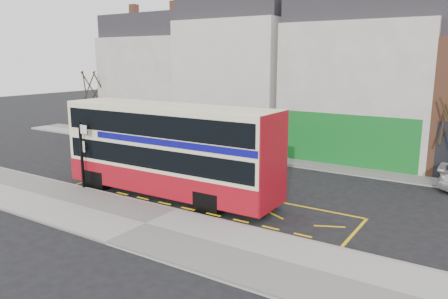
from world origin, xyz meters
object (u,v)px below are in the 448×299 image
Objects in this scene: car_silver at (166,141)px; car_grey at (238,147)px; bus_stop_post at (82,149)px; street_tree_left at (95,79)px; double_decker_bus at (170,149)px.

car_grey is at bearing -87.39° from car_silver.
street_tree_left is (-12.11, 11.47, 2.57)m from bus_stop_post.
bus_stop_post is at bearing -159.50° from double_decker_bus.
car_silver is (-7.28, 8.22, -1.66)m from double_decker_bus.
street_tree_left is at bearing 80.32° from car_grey.
car_silver is 0.80× the size of car_grey.
car_grey is at bearing 81.60° from bus_stop_post.
bus_stop_post is 10.49m from car_grey.
bus_stop_post is at bearing -43.45° from street_tree_left.
double_decker_bus is at bearing -174.97° from car_grey.
double_decker_bus is 4.45m from bus_stop_post.
car_grey is 15.47m from street_tree_left.
car_silver is (-3.14, 9.84, -1.47)m from bus_stop_post.
street_tree_left is at bearing 147.95° from double_decker_bus.
car_silver is 0.53× the size of street_tree_left.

